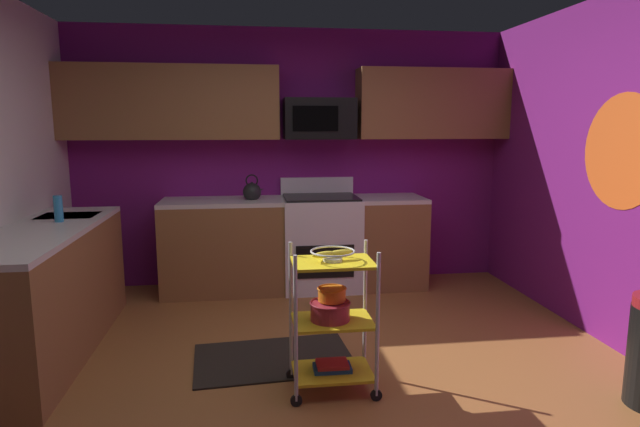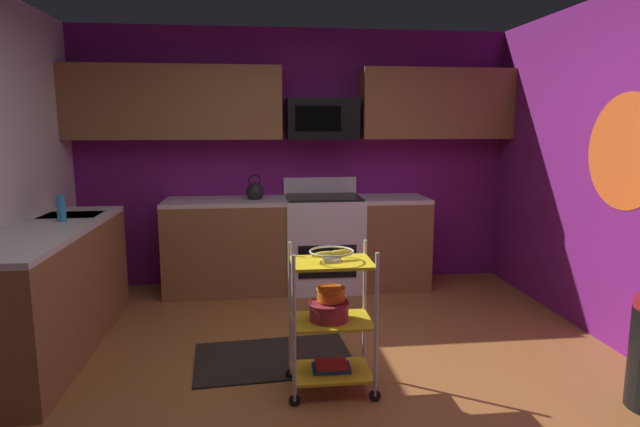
% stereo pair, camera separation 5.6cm
% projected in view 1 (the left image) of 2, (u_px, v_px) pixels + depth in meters
% --- Properties ---
extents(floor, '(4.40, 4.80, 0.04)m').
position_uv_depth(floor, '(325.00, 390.00, 3.35)').
color(floor, '#995B2D').
rests_on(floor, ground).
extents(wall_back, '(4.52, 0.06, 2.60)m').
position_uv_depth(wall_back, '(292.00, 158.00, 5.51)').
color(wall_back, '#751970').
rests_on(wall_back, ground).
extents(wall_flower_decal, '(0.00, 0.84, 0.84)m').
position_uv_depth(wall_flower_decal, '(622.00, 152.00, 3.79)').
color(wall_flower_decal, '#E5591E').
extents(counter_run, '(3.50, 2.63, 0.92)m').
position_uv_depth(counter_run, '(205.00, 261.00, 4.65)').
color(counter_run, brown).
rests_on(counter_run, ground).
extents(oven_range, '(0.76, 0.65, 1.10)m').
position_uv_depth(oven_range, '(321.00, 241.00, 5.36)').
color(oven_range, white).
rests_on(oven_range, ground).
extents(upper_cabinets, '(4.40, 0.33, 0.70)m').
position_uv_depth(upper_cabinets, '(287.00, 103.00, 5.23)').
color(upper_cabinets, brown).
extents(microwave, '(0.70, 0.39, 0.40)m').
position_uv_depth(microwave, '(319.00, 119.00, 5.27)').
color(microwave, black).
extents(rolling_cart, '(0.55, 0.37, 0.91)m').
position_uv_depth(rolling_cart, '(332.00, 321.00, 3.25)').
color(rolling_cart, silver).
rests_on(rolling_cart, ground).
extents(fruit_bowl, '(0.27, 0.27, 0.07)m').
position_uv_depth(fruit_bowl, '(333.00, 253.00, 3.18)').
color(fruit_bowl, silver).
rests_on(fruit_bowl, rolling_cart).
extents(mixing_bowl_large, '(0.25, 0.25, 0.11)m').
position_uv_depth(mixing_bowl_large, '(330.00, 310.00, 3.24)').
color(mixing_bowl_large, maroon).
rests_on(mixing_bowl_large, rolling_cart).
extents(mixing_bowl_small, '(0.18, 0.18, 0.08)m').
position_uv_depth(mixing_bowl_small, '(332.00, 294.00, 3.25)').
color(mixing_bowl_small, orange).
rests_on(mixing_bowl_small, rolling_cart).
extents(book_stack, '(0.24, 0.15, 0.05)m').
position_uv_depth(book_stack, '(332.00, 366.00, 3.30)').
color(book_stack, '#1E4C8C').
rests_on(book_stack, rolling_cart).
extents(kettle, '(0.21, 0.18, 0.26)m').
position_uv_depth(kettle, '(252.00, 192.00, 5.19)').
color(kettle, black).
rests_on(kettle, counter_run).
extents(dish_soap_bottle, '(0.06, 0.06, 0.20)m').
position_uv_depth(dish_soap_bottle, '(58.00, 209.00, 3.97)').
color(dish_soap_bottle, '#2D8CBF').
rests_on(dish_soap_bottle, counter_run).
extents(floor_rug, '(1.15, 0.78, 0.01)m').
position_uv_depth(floor_rug, '(274.00, 359.00, 3.75)').
color(floor_rug, black).
rests_on(floor_rug, ground).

